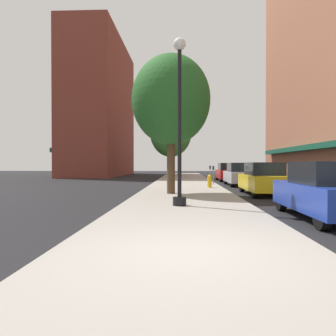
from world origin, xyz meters
The scene contains 13 objects.
ground_plane centered at (4.00, 18.00, 0.00)m, with size 90.00×90.00×0.00m, color black.
sidewalk_slab centered at (0.00, 19.00, 0.06)m, with size 4.80×50.00×0.12m, color gray.
building_far_background centered at (-11.01, 37.00, 8.84)m, with size 6.80×18.00×17.73m.
lamppost centered at (-0.23, 5.89, 3.20)m, with size 0.48×0.48×5.90m.
fire_hydrant centered at (1.55, 14.48, 0.52)m, with size 0.33×0.26×0.79m.
parking_meter_near centered at (2.05, 19.92, 0.95)m, with size 0.14×0.09×1.31m.
parking_meter_far centered at (2.05, 17.30, 0.95)m, with size 0.14×0.09×1.31m.
tree_near centered at (-0.69, 10.41, 4.73)m, with size 3.87×3.87×6.85m.
tree_mid centered at (-1.40, 29.51, 4.91)m, with size 4.50×4.50×7.39m.
car_blue centered at (4.00, 3.96, 0.81)m, with size 1.80×4.30×1.66m.
car_yellow centered at (4.00, 11.11, 0.81)m, with size 1.80×4.30×1.66m.
car_silver centered at (4.00, 17.95, 0.81)m, with size 1.80×4.30×1.66m.
car_red centered at (4.00, 24.09, 0.81)m, with size 1.80×4.30×1.66m.
Camera 1 is at (-0.12, -5.40, 1.61)m, focal length 34.28 mm.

